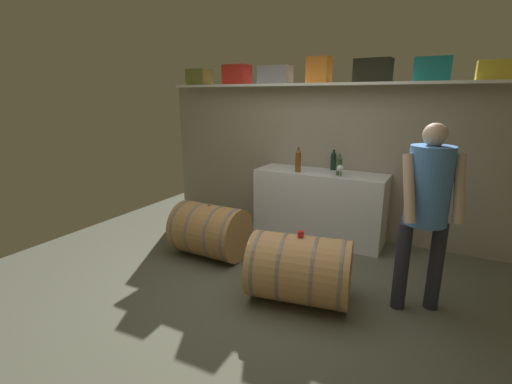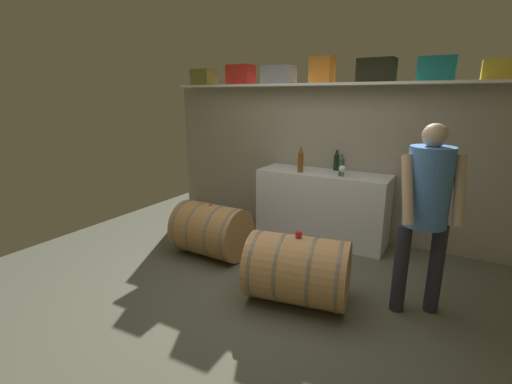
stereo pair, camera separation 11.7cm
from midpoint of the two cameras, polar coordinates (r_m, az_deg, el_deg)
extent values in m
cube|color=#565747|center=(4.13, 3.57, -12.45)|extent=(6.05, 7.23, 0.02)
cube|color=gray|center=(5.15, 11.28, 4.80)|extent=(4.85, 0.10, 2.02)
cube|color=silver|center=(4.93, 11.32, 16.33)|extent=(4.46, 0.40, 0.03)
cube|color=olive|center=(5.86, -7.66, 17.52)|extent=(0.33, 0.31, 0.23)
cube|color=red|center=(5.48, -1.78, 18.02)|extent=(0.36, 0.29, 0.27)
cube|color=gray|center=(5.18, 4.27, 17.98)|extent=(0.44, 0.28, 0.24)
cube|color=orange|center=(4.95, 11.11, 18.39)|extent=(0.29, 0.23, 0.32)
cube|color=black|center=(4.77, 19.19, 17.71)|extent=(0.44, 0.28, 0.27)
cube|color=#177777|center=(4.68, 27.32, 16.91)|extent=(0.38, 0.25, 0.26)
cube|color=yellow|center=(4.68, 35.07, 15.54)|extent=(0.39, 0.23, 0.20)
cube|color=white|center=(4.91, 11.01, -2.21)|extent=(1.70, 0.58, 0.93)
cylinder|color=#34542E|center=(4.62, 14.06, 3.65)|extent=(0.07, 0.07, 0.19)
sphere|color=#34542E|center=(4.60, 14.15, 4.95)|extent=(0.06, 0.06, 0.06)
cylinder|color=#34542E|center=(4.59, 14.18, 5.42)|extent=(0.02, 0.02, 0.06)
cylinder|color=black|center=(4.94, 13.24, 4.43)|extent=(0.07, 0.07, 0.19)
sphere|color=black|center=(4.93, 13.31, 5.65)|extent=(0.07, 0.07, 0.07)
cylinder|color=black|center=(4.92, 13.34, 6.11)|extent=(0.03, 0.03, 0.06)
cylinder|color=brown|center=(4.73, 7.74, 4.51)|extent=(0.07, 0.07, 0.23)
sphere|color=brown|center=(4.71, 7.80, 6.07)|extent=(0.07, 0.07, 0.07)
cylinder|color=brown|center=(4.71, 7.81, 6.60)|extent=(0.03, 0.03, 0.07)
cylinder|color=white|center=(4.52, 14.11, 2.22)|extent=(0.06, 0.06, 0.00)
cylinder|color=white|center=(4.51, 14.14, 2.69)|extent=(0.01, 0.01, 0.07)
sphere|color=white|center=(4.50, 14.20, 3.55)|extent=(0.09, 0.09, 0.09)
sphere|color=maroon|center=(4.50, 14.19, 3.39)|extent=(0.05, 0.05, 0.05)
cylinder|color=tan|center=(3.47, 7.61, -12.05)|extent=(1.02, 0.79, 0.63)
cylinder|color=gray|center=(3.56, 1.41, -11.19)|extent=(0.14, 0.64, 0.65)
cylinder|color=gray|center=(3.50, 5.21, -11.73)|extent=(0.14, 0.64, 0.65)
cylinder|color=gray|center=(3.44, 10.06, -12.35)|extent=(0.14, 0.64, 0.65)
cylinder|color=gray|center=(3.42, 14.10, -12.79)|extent=(0.14, 0.64, 0.65)
cylinder|color=brown|center=(3.33, 7.80, -7.09)|extent=(0.04, 0.04, 0.01)
cylinder|color=#AB7C48|center=(4.41, -6.31, -6.00)|extent=(0.84, 0.64, 0.63)
cylinder|color=slate|center=(4.62, -9.80, -5.15)|extent=(0.04, 0.64, 0.64)
cylinder|color=slate|center=(4.49, -7.68, -5.67)|extent=(0.04, 0.64, 0.64)
cylinder|color=slate|center=(4.33, -4.89, -6.34)|extent=(0.04, 0.64, 0.64)
cylinder|color=slate|center=(4.22, -2.47, -6.91)|extent=(0.04, 0.64, 0.64)
cylinder|color=brown|center=(4.30, -6.43, -2.02)|extent=(0.04, 0.04, 0.01)
cylinder|color=red|center=(3.32, 7.76, -6.65)|extent=(0.06, 0.06, 0.05)
cylinder|color=#282936|center=(3.53, 22.77, -11.07)|extent=(0.12, 0.12, 0.82)
cylinder|color=#282936|center=(3.64, 27.33, -10.80)|extent=(0.12, 0.12, 0.82)
cylinder|color=#4A7FCA|center=(3.35, 26.48, 0.71)|extent=(0.36, 0.36, 0.68)
sphere|color=tan|center=(3.28, 27.35, 7.93)|extent=(0.20, 0.20, 0.20)
cylinder|color=tan|center=(3.18, 23.81, 0.31)|extent=(0.20, 0.29, 0.56)
cylinder|color=tan|center=(3.34, 30.35, 0.19)|extent=(0.16, 0.21, 0.57)
camera|label=1|loc=(0.06, -89.13, 0.23)|focal=25.32mm
camera|label=2|loc=(0.06, 90.87, -0.23)|focal=25.32mm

